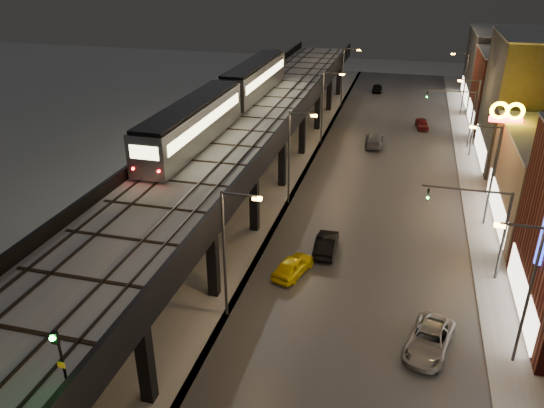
# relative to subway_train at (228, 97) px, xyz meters

# --- Properties ---
(road_surface) EXTENTS (17.00, 120.00, 0.06)m
(road_surface) POSITION_rel_subway_train_xyz_m (16.00, -1.89, -8.39)
(road_surface) COLOR #46474D
(road_surface) RESTS_ON ground
(sidewalk_right) EXTENTS (4.00, 120.00, 0.14)m
(sidewalk_right) POSITION_rel_subway_train_xyz_m (26.00, -1.89, -8.35)
(sidewalk_right) COLOR #9FA1A8
(sidewalk_right) RESTS_ON ground
(under_viaduct_pavement) EXTENTS (11.00, 120.00, 0.06)m
(under_viaduct_pavement) POSITION_rel_subway_train_xyz_m (2.50, -1.89, -8.39)
(under_viaduct_pavement) COLOR #9FA1A8
(under_viaduct_pavement) RESTS_ON ground
(elevated_viaduct) EXTENTS (9.00, 100.00, 6.30)m
(elevated_viaduct) POSITION_rel_subway_train_xyz_m (2.50, -5.04, -2.81)
(elevated_viaduct) COLOR black
(elevated_viaduct) RESTS_ON ground
(viaduct_trackbed) EXTENTS (8.40, 100.00, 0.32)m
(viaduct_trackbed) POSITION_rel_subway_train_xyz_m (2.49, -4.92, -2.04)
(viaduct_trackbed) COLOR #B2B7C1
(viaduct_trackbed) RESTS_ON elevated_viaduct
(viaduct_parapet_streetside) EXTENTS (0.30, 100.00, 1.10)m
(viaduct_parapet_streetside) POSITION_rel_subway_train_xyz_m (6.85, -4.89, -1.57)
(viaduct_parapet_streetside) COLOR black
(viaduct_parapet_streetside) RESTS_ON elevated_viaduct
(viaduct_parapet_far) EXTENTS (0.30, 100.00, 1.10)m
(viaduct_parapet_far) POSITION_rel_subway_train_xyz_m (-1.85, -4.89, -1.57)
(viaduct_parapet_far) COLOR black
(viaduct_parapet_far) RESTS_ON elevated_viaduct
(building_e) EXTENTS (12.20, 12.20, 10.16)m
(building_e) POSITION_rel_subway_train_xyz_m (32.49, 25.11, -3.35)
(building_e) COLOR #5C2617
(building_e) RESTS_ON ground
(building_f) EXTENTS (12.20, 16.20, 11.16)m
(building_f) POSITION_rel_subway_train_xyz_m (32.49, 39.11, -2.85)
(building_f) COLOR #37373B
(building_f) RESTS_ON ground
(streetlight_left_1) EXTENTS (2.57, 0.28, 9.00)m
(streetlight_left_1) POSITION_rel_subway_train_xyz_m (8.07, -23.89, -3.19)
(streetlight_left_1) COLOR #38383A
(streetlight_left_1) RESTS_ON ground
(streetlight_right_1) EXTENTS (2.56, 0.28, 9.00)m
(streetlight_right_1) POSITION_rel_subway_train_xyz_m (25.23, -23.89, -3.19)
(streetlight_right_1) COLOR #38383A
(streetlight_right_1) RESTS_ON ground
(streetlight_left_2) EXTENTS (2.57, 0.28, 9.00)m
(streetlight_left_2) POSITION_rel_subway_train_xyz_m (8.07, -5.89, -3.19)
(streetlight_left_2) COLOR #38383A
(streetlight_left_2) RESTS_ON ground
(streetlight_right_2) EXTENTS (2.56, 0.28, 9.00)m
(streetlight_right_2) POSITION_rel_subway_train_xyz_m (25.23, -5.89, -3.19)
(streetlight_right_2) COLOR #38383A
(streetlight_right_2) RESTS_ON ground
(streetlight_left_3) EXTENTS (2.57, 0.28, 9.00)m
(streetlight_left_3) POSITION_rel_subway_train_xyz_m (8.07, 12.11, -3.19)
(streetlight_left_3) COLOR #38383A
(streetlight_left_3) RESTS_ON ground
(streetlight_right_3) EXTENTS (2.56, 0.28, 9.00)m
(streetlight_right_3) POSITION_rel_subway_train_xyz_m (25.23, 12.11, -3.19)
(streetlight_right_3) COLOR #38383A
(streetlight_right_3) RESTS_ON ground
(streetlight_left_4) EXTENTS (2.57, 0.28, 9.00)m
(streetlight_left_4) POSITION_rel_subway_train_xyz_m (8.07, 30.11, -3.19)
(streetlight_left_4) COLOR #38383A
(streetlight_left_4) RESTS_ON ground
(streetlight_right_4) EXTENTS (2.56, 0.28, 9.00)m
(streetlight_right_4) POSITION_rel_subway_train_xyz_m (25.23, 30.11, -3.19)
(streetlight_right_4) COLOR #38383A
(streetlight_right_4) RESTS_ON ground
(traffic_light_rig_a) EXTENTS (6.10, 0.34, 7.00)m
(traffic_light_rig_a) POSITION_rel_subway_train_xyz_m (24.34, -14.89, -3.93)
(traffic_light_rig_a) COLOR #38383A
(traffic_light_rig_a) RESTS_ON ground
(traffic_light_rig_b) EXTENTS (6.10, 0.34, 7.00)m
(traffic_light_rig_b) POSITION_rel_subway_train_xyz_m (24.34, 15.11, -3.93)
(traffic_light_rig_b) COLOR #38383A
(traffic_light_rig_b) RESTS_ON ground
(subway_train) EXTENTS (3.04, 37.17, 3.63)m
(subway_train) POSITION_rel_subway_train_xyz_m (0.00, 0.00, 0.00)
(subway_train) COLOR gray
(subway_train) RESTS_ON viaduct_trackbed
(rail_signal) EXTENTS (0.31, 0.41, 2.68)m
(rail_signal) POSITION_rel_subway_train_xyz_m (6.40, -37.96, 0.09)
(rail_signal) COLOR black
(rail_signal) RESTS_ON viaduct_trackbed
(car_taxi) EXTENTS (2.83, 4.55, 1.45)m
(car_taxi) POSITION_rel_subway_train_xyz_m (10.97, -18.03, -7.70)
(car_taxi) COLOR yellow
(car_taxi) RESTS_ON ground
(car_near_white) EXTENTS (1.68, 4.54, 1.48)m
(car_near_white) POSITION_rel_subway_train_xyz_m (12.82, -14.18, -7.68)
(car_near_white) COLOR black
(car_near_white) RESTS_ON ground
(car_mid_dark) EXTENTS (2.42, 5.40, 1.54)m
(car_mid_dark) POSITION_rel_subway_train_xyz_m (14.32, 12.97, -7.65)
(car_mid_dark) COLOR slate
(car_mid_dark) RESTS_ON ground
(car_far_white) EXTENTS (1.75, 4.07, 1.37)m
(car_far_white) POSITION_rel_subway_train_xyz_m (12.43, 41.70, -7.74)
(car_far_white) COLOR black
(car_far_white) RESTS_ON ground
(car_onc_dark) EXTENTS (3.45, 5.46, 1.40)m
(car_onc_dark) POSITION_rel_subway_train_xyz_m (20.68, -24.10, -7.72)
(car_onc_dark) COLOR gray
(car_onc_dark) RESTS_ON ground
(car_onc_red) EXTENTS (2.09, 3.98, 1.29)m
(car_onc_red) POSITION_rel_subway_train_xyz_m (20.04, 21.92, -7.78)
(car_onc_red) COLOR maroon
(car_onc_red) RESTS_ON ground
(sign_mcdonalds) EXTENTS (2.92, 0.37, 9.88)m
(sign_mcdonalds) POSITION_rel_subway_train_xyz_m (26.50, -1.13, -0.40)
(sign_mcdonalds) COLOR #38383A
(sign_mcdonalds) RESTS_ON ground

